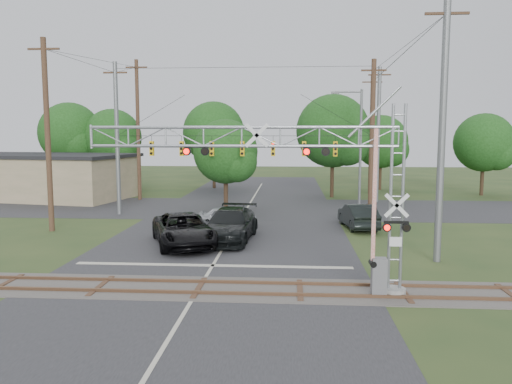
# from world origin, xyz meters

# --- Properties ---
(ground) EXTENTS (160.00, 160.00, 0.00)m
(ground) POSITION_xyz_m (0.00, 0.00, 0.00)
(ground) COLOR #29401D
(ground) RESTS_ON ground
(road_main) EXTENTS (14.00, 90.00, 0.02)m
(road_main) POSITION_xyz_m (0.00, 10.00, 0.01)
(road_main) COLOR #2A2A2C
(road_main) RESTS_ON ground
(road_cross) EXTENTS (90.00, 12.00, 0.02)m
(road_cross) POSITION_xyz_m (0.00, 24.00, 0.01)
(road_cross) COLOR #2A2A2C
(road_cross) RESTS_ON ground
(railroad_track) EXTENTS (90.00, 3.20, 0.17)m
(railroad_track) POSITION_xyz_m (0.00, 2.00, 0.03)
(railroad_track) COLOR #49453F
(railroad_track) RESTS_ON ground
(crossing_gantry) EXTENTS (12.11, 0.92, 7.22)m
(crossing_gantry) POSITION_xyz_m (4.03, 1.64, 4.54)
(crossing_gantry) COLOR gray
(crossing_gantry) RESTS_ON ground
(traffic_signal_span) EXTENTS (19.34, 0.36, 11.50)m
(traffic_signal_span) POSITION_xyz_m (0.88, 20.00, 5.61)
(traffic_signal_span) COLOR slate
(traffic_signal_span) RESTS_ON ground
(pickup_black) EXTENTS (4.99, 6.98, 1.77)m
(pickup_black) POSITION_xyz_m (-2.28, 9.72, 0.88)
(pickup_black) COLOR black
(pickup_black) RESTS_ON ground
(car_dark) EXTENTS (3.09, 6.55, 1.85)m
(car_dark) POSITION_xyz_m (0.13, 11.19, 0.92)
(car_dark) COLOR black
(car_dark) RESTS_ON ground
(sedan_silver) EXTENTS (3.91, 1.68, 1.31)m
(sedan_silver) POSITION_xyz_m (-0.56, 15.76, 0.66)
(sedan_silver) COLOR #B3B6BB
(sedan_silver) RESTS_ON ground
(suv_dark) EXTENTS (2.27, 5.05, 1.61)m
(suv_dark) POSITION_xyz_m (8.03, 15.67, 0.80)
(suv_dark) COLOR black
(suv_dark) RESTS_ON ground
(commercial_building) EXTENTS (19.58, 12.37, 4.26)m
(commercial_building) POSITION_xyz_m (-21.09, 29.67, 2.14)
(commercial_building) COLOR #8B805C
(commercial_building) RESTS_ON ground
(streetlight) EXTENTS (2.64, 0.27, 9.89)m
(streetlight) POSITION_xyz_m (9.28, 25.76, 5.53)
(streetlight) COLOR slate
(streetlight) RESTS_ON ground
(utility_poles) EXTENTS (25.31, 28.09, 12.96)m
(utility_poles) POSITION_xyz_m (2.20, 22.57, 6.26)
(utility_poles) COLOR #412B1E
(utility_poles) RESTS_ON ground
(treeline) EXTENTS (50.65, 22.65, 10.02)m
(treeline) POSITION_xyz_m (-1.76, 35.81, 5.94)
(treeline) COLOR #362618
(treeline) RESTS_ON ground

